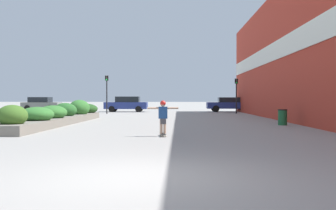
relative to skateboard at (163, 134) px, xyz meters
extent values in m
plane|color=gray|center=(-0.19, -7.09, -0.07)|extent=(300.00, 300.00, 0.00)
cube|color=#B23323|center=(7.18, 7.25, 4.15)|extent=(0.60, 40.22, 8.44)
cube|color=silver|center=(6.84, 11.64, 4.41)|extent=(0.06, 30.45, 1.20)
cube|color=slate|center=(-5.80, 6.28, 0.13)|extent=(1.38, 13.41, 0.39)
ellipsoid|color=#3D6623|center=(-5.89, 0.73, 0.64)|extent=(1.18, 1.10, 0.84)
ellipsoid|color=#33702D|center=(-5.84, 3.13, 0.58)|extent=(1.51, 1.53, 0.70)
ellipsoid|color=#33702D|center=(-5.85, 5.26, 0.60)|extent=(1.43, 1.65, 0.73)
ellipsoid|color=#286028|center=(-5.89, 7.50, 0.64)|extent=(1.33, 1.09, 0.84)
ellipsoid|color=#33702D|center=(-5.70, 9.87, 0.71)|extent=(1.28, 1.50, 1.03)
ellipsoid|color=#234C1E|center=(-5.80, 12.15, 0.59)|extent=(1.49, 1.59, 0.71)
cube|color=black|center=(0.00, 0.00, 0.02)|extent=(0.27, 0.78, 0.01)
cylinder|color=beige|center=(-0.11, 0.26, -0.04)|extent=(0.05, 0.06, 0.05)
cylinder|color=beige|center=(0.04, 0.27, -0.04)|extent=(0.05, 0.06, 0.05)
cylinder|color=beige|center=(-0.04, -0.27, -0.04)|extent=(0.05, 0.06, 0.05)
cylinder|color=beige|center=(0.11, -0.26, -0.04)|extent=(0.05, 0.06, 0.05)
cylinder|color=tan|center=(-0.07, -0.01, 0.30)|extent=(0.11, 0.11, 0.56)
cylinder|color=tan|center=(0.07, 0.01, 0.30)|extent=(0.11, 0.11, 0.56)
cube|color=#4C4C51|center=(0.00, 0.00, 0.48)|extent=(0.22, 0.19, 0.20)
cube|color=#234C8C|center=(0.00, 0.00, 0.79)|extent=(0.33, 0.20, 0.43)
cylinder|color=tan|center=(-0.36, -0.05, 0.96)|extent=(0.42, 0.13, 0.07)
cylinder|color=tan|center=(0.36, 0.05, 0.96)|extent=(0.42, 0.13, 0.07)
sphere|color=tan|center=(0.00, 0.00, 1.10)|extent=(0.18, 0.18, 0.18)
sphere|color=red|center=(0.00, 0.00, 1.13)|extent=(0.21, 0.21, 0.21)
cylinder|color=#1E5B33|center=(5.95, 5.86, 0.32)|extent=(0.46, 0.46, 0.77)
cylinder|color=black|center=(5.95, 5.86, 0.72)|extent=(0.48, 0.48, 0.05)
cube|color=navy|center=(5.79, 25.44, 0.60)|extent=(4.53, 1.77, 0.66)
cube|color=black|center=(5.98, 25.44, 1.18)|extent=(2.49, 1.56, 0.51)
cylinder|color=black|center=(4.39, 24.60, 0.27)|extent=(0.68, 0.22, 0.68)
cylinder|color=black|center=(4.39, 26.28, 0.27)|extent=(0.68, 0.22, 0.68)
cylinder|color=black|center=(7.20, 24.60, 0.27)|extent=(0.68, 0.22, 0.68)
cylinder|color=black|center=(7.20, 26.28, 0.27)|extent=(0.68, 0.22, 0.68)
cube|color=navy|center=(-4.88, 25.15, 0.59)|extent=(4.41, 1.77, 0.70)
cube|color=black|center=(-4.70, 25.15, 1.23)|extent=(2.42, 1.56, 0.58)
cylinder|color=black|center=(-6.25, 24.31, 0.24)|extent=(0.62, 0.22, 0.62)
cylinder|color=black|center=(-6.25, 25.99, 0.24)|extent=(0.62, 0.22, 0.62)
cylinder|color=black|center=(-3.52, 24.31, 0.24)|extent=(0.62, 0.22, 0.62)
cylinder|color=black|center=(-3.52, 25.99, 0.24)|extent=(0.62, 0.22, 0.62)
cube|color=slate|center=(-14.67, 27.61, 0.58)|extent=(4.04, 1.91, 0.63)
cube|color=black|center=(-14.83, 27.61, 1.18)|extent=(2.22, 1.68, 0.58)
cylinder|color=black|center=(-13.41, 28.52, 0.26)|extent=(0.66, 0.22, 0.66)
cylinder|color=black|center=(-13.41, 26.70, 0.26)|extent=(0.66, 0.22, 0.66)
cylinder|color=black|center=(-15.92, 28.52, 0.26)|extent=(0.66, 0.22, 0.66)
cylinder|color=black|center=(-15.92, 26.70, 0.26)|extent=(0.66, 0.22, 0.66)
cube|color=#BCBCC1|center=(15.78, 24.83, 0.61)|extent=(4.55, 1.85, 0.70)
cube|color=black|center=(15.96, 24.83, 1.21)|extent=(2.50, 1.63, 0.50)
cylinder|color=black|center=(14.37, 23.95, 0.26)|extent=(0.67, 0.22, 0.67)
cylinder|color=black|center=(14.37, 25.71, 0.26)|extent=(0.67, 0.22, 0.67)
cylinder|color=black|center=(-5.93, 20.11, 1.44)|extent=(0.11, 0.11, 3.01)
cube|color=black|center=(-5.93, 20.11, 3.17)|extent=(0.28, 0.20, 0.45)
sphere|color=#2D2823|center=(-5.93, 19.99, 3.32)|extent=(0.15, 0.15, 0.15)
sphere|color=#2D2823|center=(-5.93, 19.99, 3.17)|extent=(0.15, 0.15, 0.15)
sphere|color=green|center=(-5.93, 19.99, 3.02)|extent=(0.15, 0.15, 0.15)
cylinder|color=black|center=(5.88, 20.89, 1.31)|extent=(0.11, 0.11, 2.76)
cube|color=black|center=(5.88, 20.89, 2.91)|extent=(0.28, 0.20, 0.45)
sphere|color=#2D2823|center=(5.88, 20.77, 3.06)|extent=(0.15, 0.15, 0.15)
sphere|color=#2D2823|center=(5.88, 20.77, 2.91)|extent=(0.15, 0.15, 0.15)
sphere|color=green|center=(5.88, 20.77, 2.76)|extent=(0.15, 0.15, 0.15)
camera|label=1|loc=(0.57, -13.60, 1.30)|focal=40.00mm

